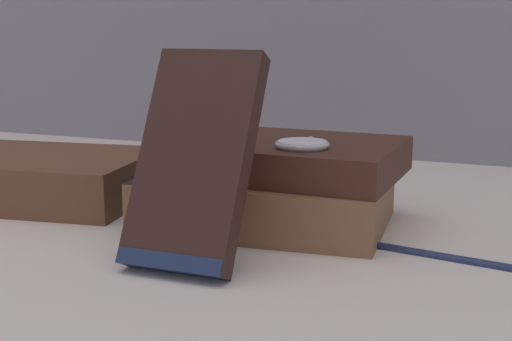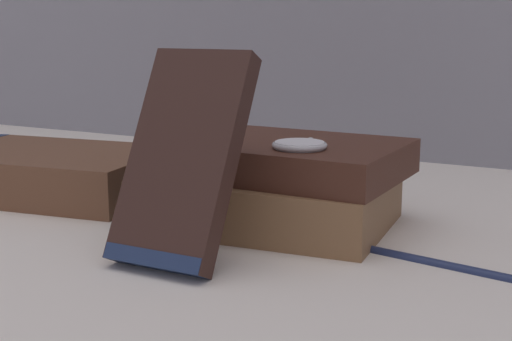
{
  "view_description": "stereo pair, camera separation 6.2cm",
  "coord_description": "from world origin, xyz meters",
  "px_view_note": "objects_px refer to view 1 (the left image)",
  "views": [
    {
      "loc": [
        0.27,
        -0.53,
        0.18
      ],
      "look_at": [
        0.04,
        0.04,
        0.05
      ],
      "focal_mm": 50.0,
      "sensor_mm": 36.0,
      "label": 1
    },
    {
      "loc": [
        0.32,
        -0.5,
        0.18
      ],
      "look_at": [
        0.04,
        0.04,
        0.05
      ],
      "focal_mm": 50.0,
      "sensor_mm": 36.0,
      "label": 2
    }
  ],
  "objects_px": {
    "pocket_watch": "(302,144)",
    "fountain_pen": "(466,257)",
    "book_side_left": "(25,176)",
    "book_leaning_front": "(193,166)",
    "book_flat_top": "(277,157)",
    "reading_glasses": "(260,177)",
    "book_flat_bottom": "(261,199)"
  },
  "relations": [
    {
      "from": "book_leaning_front",
      "to": "reading_glasses",
      "type": "distance_m",
      "value": 0.31
    },
    {
      "from": "pocket_watch",
      "to": "book_leaning_front",
      "type": "bearing_deg",
      "value": -117.8
    },
    {
      "from": "book_flat_bottom",
      "to": "book_leaning_front",
      "type": "relative_size",
      "value": 1.41
    },
    {
      "from": "book_flat_bottom",
      "to": "book_side_left",
      "type": "distance_m",
      "value": 0.26
    },
    {
      "from": "book_flat_bottom",
      "to": "reading_glasses",
      "type": "height_order",
      "value": "book_flat_bottom"
    },
    {
      "from": "reading_glasses",
      "to": "pocket_watch",
      "type": "bearing_deg",
      "value": -46.56
    },
    {
      "from": "book_flat_bottom",
      "to": "fountain_pen",
      "type": "height_order",
      "value": "book_flat_bottom"
    },
    {
      "from": "book_side_left",
      "to": "book_leaning_front",
      "type": "height_order",
      "value": "book_leaning_front"
    },
    {
      "from": "book_flat_top",
      "to": "reading_glasses",
      "type": "xyz_separation_m",
      "value": [
        -0.08,
        0.17,
        -0.06
      ]
    },
    {
      "from": "pocket_watch",
      "to": "fountain_pen",
      "type": "xyz_separation_m",
      "value": [
        0.14,
        -0.02,
        -0.07
      ]
    },
    {
      "from": "pocket_watch",
      "to": "fountain_pen",
      "type": "height_order",
      "value": "pocket_watch"
    },
    {
      "from": "reading_glasses",
      "to": "fountain_pen",
      "type": "distance_m",
      "value": 0.34
    },
    {
      "from": "reading_glasses",
      "to": "book_flat_top",
      "type": "bearing_deg",
      "value": -50.75
    },
    {
      "from": "book_flat_top",
      "to": "reading_glasses",
      "type": "bearing_deg",
      "value": 117.35
    },
    {
      "from": "book_side_left",
      "to": "reading_glasses",
      "type": "distance_m",
      "value": 0.26
    },
    {
      "from": "pocket_watch",
      "to": "book_side_left",
      "type": "bearing_deg",
      "value": 176.71
    },
    {
      "from": "book_flat_top",
      "to": "book_side_left",
      "type": "distance_m",
      "value": 0.28
    },
    {
      "from": "book_flat_bottom",
      "to": "fountain_pen",
      "type": "bearing_deg",
      "value": -18.71
    },
    {
      "from": "book_flat_top",
      "to": "book_side_left",
      "type": "height_order",
      "value": "book_flat_top"
    },
    {
      "from": "book_flat_bottom",
      "to": "book_flat_top",
      "type": "xyz_separation_m",
      "value": [
        0.01,
        0.01,
        0.04
      ]
    },
    {
      "from": "book_side_left",
      "to": "fountain_pen",
      "type": "relative_size",
      "value": 1.79
    },
    {
      "from": "book_leaning_front",
      "to": "pocket_watch",
      "type": "bearing_deg",
      "value": 62.2
    },
    {
      "from": "book_flat_top",
      "to": "book_leaning_front",
      "type": "distance_m",
      "value": 0.13
    },
    {
      "from": "book_side_left",
      "to": "fountain_pen",
      "type": "xyz_separation_m",
      "value": [
        0.45,
        -0.04,
        -0.02
      ]
    },
    {
      "from": "book_leaning_front",
      "to": "pocket_watch",
      "type": "distance_m",
      "value": 0.11
    },
    {
      "from": "book_side_left",
      "to": "book_leaning_front",
      "type": "xyz_separation_m",
      "value": [
        0.26,
        -0.12,
        0.05
      ]
    },
    {
      "from": "book_flat_bottom",
      "to": "book_leaning_front",
      "type": "xyz_separation_m",
      "value": [
        -0.01,
        -0.12,
        0.05
      ]
    },
    {
      "from": "book_side_left",
      "to": "reading_glasses",
      "type": "relative_size",
      "value": 2.69
    },
    {
      "from": "reading_glasses",
      "to": "fountain_pen",
      "type": "relative_size",
      "value": 0.67
    },
    {
      "from": "book_leaning_front",
      "to": "fountain_pen",
      "type": "bearing_deg",
      "value": 21.46
    },
    {
      "from": "book_flat_bottom",
      "to": "book_side_left",
      "type": "relative_size",
      "value": 0.85
    },
    {
      "from": "book_flat_top",
      "to": "pocket_watch",
      "type": "height_order",
      "value": "pocket_watch"
    }
  ]
}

